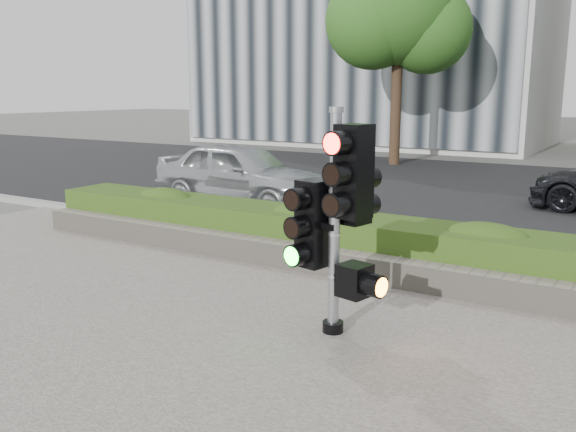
# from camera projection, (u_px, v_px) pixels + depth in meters

# --- Properties ---
(ground) EXTENTS (120.00, 120.00, 0.00)m
(ground) POSITION_uv_depth(u_px,v_px,m) (283.00, 326.00, 6.57)
(ground) COLOR #51514C
(ground) RESTS_ON ground
(road) EXTENTS (60.00, 13.00, 0.02)m
(road) POSITION_uv_depth(u_px,v_px,m) (498.00, 194.00, 14.93)
(road) COLOR black
(road) RESTS_ON ground
(curb) EXTENTS (60.00, 0.25, 0.12)m
(curb) POSITION_uv_depth(u_px,v_px,m) (393.00, 255.00, 9.19)
(curb) COLOR gray
(curb) RESTS_ON ground
(stone_wall) EXTENTS (12.00, 0.32, 0.34)m
(stone_wall) POSITION_uv_depth(u_px,v_px,m) (358.00, 266.00, 8.12)
(stone_wall) COLOR gray
(stone_wall) RESTS_ON sidewalk
(hedge) EXTENTS (12.00, 1.00, 0.68)m
(hedge) POSITION_uv_depth(u_px,v_px,m) (377.00, 243.00, 8.63)
(hedge) COLOR #5B8228
(hedge) RESTS_ON sidewalk
(tree_left) EXTENTS (4.61, 4.03, 7.34)m
(tree_left) POSITION_uv_depth(u_px,v_px,m) (399.00, 12.00, 20.03)
(tree_left) COLOR black
(tree_left) RESTS_ON ground
(traffic_signal) EXTENTS (0.84, 0.67, 2.31)m
(traffic_signal) POSITION_uv_depth(u_px,v_px,m) (339.00, 211.00, 6.09)
(traffic_signal) COLOR black
(traffic_signal) RESTS_ON sidewalk
(car_silver) EXTENTS (4.13, 1.81, 1.38)m
(car_silver) POSITION_uv_depth(u_px,v_px,m) (241.00, 174.00, 13.36)
(car_silver) COLOR silver
(car_silver) RESTS_ON road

